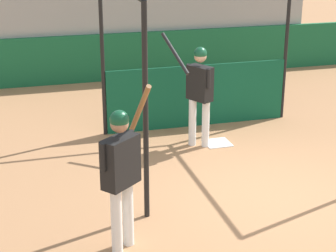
% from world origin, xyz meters
% --- Properties ---
extents(ground_plane, '(60.00, 60.00, 0.00)m').
position_xyz_m(ground_plane, '(0.00, 0.00, 0.00)').
color(ground_plane, '#A8754C').
extents(outfield_wall, '(24.00, 0.12, 1.15)m').
position_xyz_m(outfield_wall, '(0.00, 6.80, 0.58)').
color(outfield_wall, '#196038').
rests_on(outfield_wall, ground).
extents(bleacher_section, '(8.15, 2.40, 2.43)m').
position_xyz_m(bleacher_section, '(0.00, 8.06, 1.21)').
color(bleacher_section, '#9E9E99').
rests_on(bleacher_section, ground).
extents(batting_cage, '(3.61, 3.26, 2.83)m').
position_xyz_m(batting_cage, '(-0.07, 2.51, 1.19)').
color(batting_cage, black).
rests_on(batting_cage, ground).
extents(home_plate, '(0.44, 0.44, 0.02)m').
position_xyz_m(home_plate, '(-0.02, 2.11, 0.01)').
color(home_plate, white).
rests_on(home_plate, ground).
extents(player_batter, '(0.75, 0.78, 1.92)m').
position_xyz_m(player_batter, '(-0.39, 2.11, 1.05)').
color(player_batter, white).
rests_on(player_batter, ground).
extents(player_waiting, '(0.64, 0.72, 1.98)m').
position_xyz_m(player_waiting, '(-2.28, -0.75, 1.04)').
color(player_waiting, white).
rests_on(player_waiting, ground).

